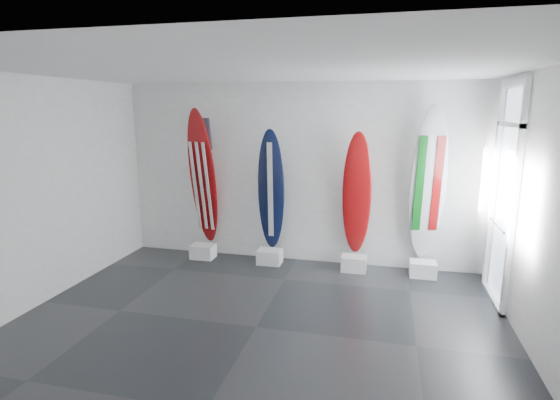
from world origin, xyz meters
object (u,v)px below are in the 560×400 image
(surfboard_navy, at_px, (271,190))
(surfboard_italy, at_px, (428,184))
(surfboard_usa, at_px, (203,178))
(surfboard_swiss, at_px, (357,194))

(surfboard_navy, bearing_deg, surfboard_italy, 3.47)
(surfboard_usa, distance_m, surfboard_navy, 1.22)
(surfboard_navy, distance_m, surfboard_italy, 2.49)
(surfboard_navy, relative_size, surfboard_italy, 0.83)
(surfboard_usa, xyz_separation_m, surfboard_italy, (3.69, 0.00, 0.03))
(surfboard_usa, height_order, surfboard_navy, surfboard_usa)
(surfboard_usa, relative_size, surfboard_navy, 1.17)
(surfboard_navy, relative_size, surfboard_swiss, 1.00)
(surfboard_usa, xyz_separation_m, surfboard_navy, (1.21, 0.00, -0.17))
(surfboard_swiss, height_order, surfboard_italy, surfboard_italy)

